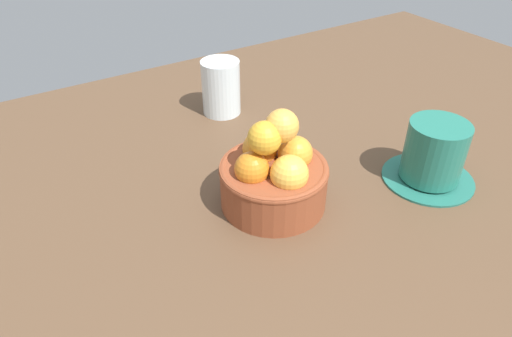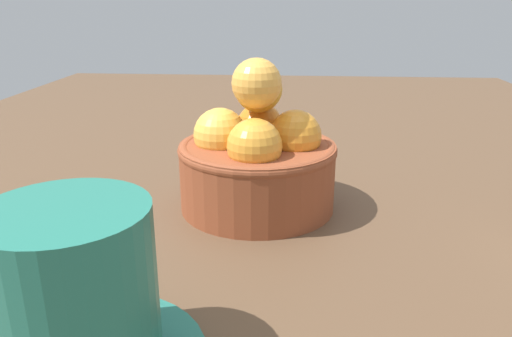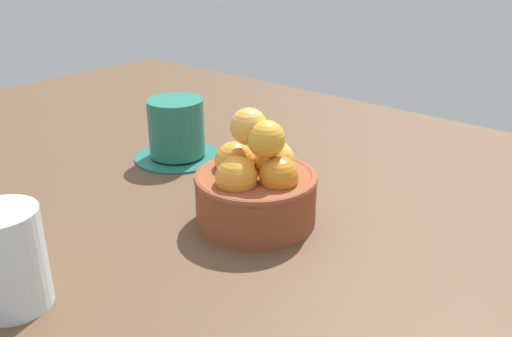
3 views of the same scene
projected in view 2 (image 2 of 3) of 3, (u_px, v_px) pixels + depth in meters
The scene contains 3 objects.
ground_plane at pixel (257, 226), 43.88cm from camera, with size 151.59×97.34×3.96cm, color brown.
terracotta_bowl at pixel (257, 158), 41.78cm from camera, with size 13.35×13.35×12.86cm.
coffee_cup at pixel (75, 299), 23.16cm from camera, with size 12.16×12.16×8.54cm.
Camera 2 is at (-39.65, -2.87, 17.31)cm, focal length 34.75 mm.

